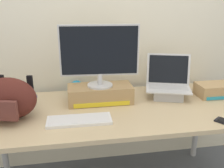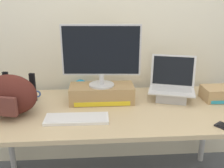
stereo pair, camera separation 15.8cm
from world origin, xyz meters
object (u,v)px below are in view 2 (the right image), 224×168
object	(u,v)px
toner_box_yellow	(102,93)
messenger_backpack	(10,95)
external_keyboard	(77,119)
coffee_mug	(30,95)
desktop_monitor	(101,54)
plush_toy	(81,86)
toner_box_cyan	(224,93)
open_laptop	(171,90)

from	to	relation	value
toner_box_yellow	messenger_backpack	xyz separation A→B (m)	(-0.61, -0.17, 0.07)
external_keyboard	coffee_mug	xyz separation A→B (m)	(-0.38, 0.36, 0.03)
desktop_monitor	plush_toy	distance (m)	0.41
external_keyboard	messenger_backpack	bearing A→B (deg)	164.53
messenger_backpack	toner_box_cyan	size ratio (longest dim) A/B	1.26
external_keyboard	toner_box_cyan	world-z (taller)	toner_box_cyan
open_laptop	plush_toy	size ratio (longest dim) A/B	3.70
messenger_backpack	plush_toy	world-z (taller)	messenger_backpack
desktop_monitor	external_keyboard	xyz separation A→B (m)	(-0.17, -0.30, -0.35)
toner_box_yellow	plush_toy	world-z (taller)	toner_box_yellow
desktop_monitor	coffee_mug	xyz separation A→B (m)	(-0.55, 0.06, -0.32)
desktop_monitor	toner_box_cyan	world-z (taller)	desktop_monitor
messenger_backpack	desktop_monitor	bearing A→B (deg)	29.65
plush_toy	coffee_mug	bearing A→B (deg)	-159.09
open_laptop	external_keyboard	distance (m)	0.77
plush_toy	desktop_monitor	bearing A→B (deg)	-51.42
toner_box_yellow	messenger_backpack	world-z (taller)	messenger_backpack
plush_toy	toner_box_cyan	distance (m)	1.12
messenger_backpack	plush_toy	bearing A→B (deg)	54.82
toner_box_yellow	coffee_mug	distance (m)	0.55
desktop_monitor	open_laptop	xyz separation A→B (m)	(0.53, 0.01, -0.29)
desktop_monitor	toner_box_cyan	size ratio (longest dim) A/B	1.75
toner_box_yellow	external_keyboard	size ratio (longest dim) A/B	1.16
messenger_backpack	coffee_mug	size ratio (longest dim) A/B	3.01
open_laptop	desktop_monitor	bearing A→B (deg)	-161.47
open_laptop	external_keyboard	world-z (taller)	open_laptop
coffee_mug	toner_box_cyan	bearing A→B (deg)	-3.67
open_laptop	coffee_mug	world-z (taller)	open_laptop
desktop_monitor	plush_toy	bearing A→B (deg)	132.76
desktop_monitor	toner_box_cyan	xyz separation A→B (m)	(0.93, -0.03, -0.31)
toner_box_cyan	coffee_mug	bearing A→B (deg)	176.33
messenger_backpack	external_keyboard	bearing A→B (deg)	-2.44
desktop_monitor	external_keyboard	world-z (taller)	desktop_monitor
toner_box_yellow	plush_toy	size ratio (longest dim) A/B	4.44
external_keyboard	toner_box_cyan	xyz separation A→B (m)	(1.10, 0.27, 0.04)
external_keyboard	plush_toy	world-z (taller)	plush_toy
open_laptop	toner_box_cyan	xyz separation A→B (m)	(0.39, -0.04, -0.02)
desktop_monitor	messenger_backpack	xyz separation A→B (m)	(-0.61, -0.17, -0.23)
toner_box_yellow	external_keyboard	xyz separation A→B (m)	(-0.17, -0.30, -0.05)
coffee_mug	plush_toy	distance (m)	0.41
coffee_mug	toner_box_cyan	distance (m)	1.48
open_laptop	toner_box_cyan	size ratio (longest dim) A/B	1.23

